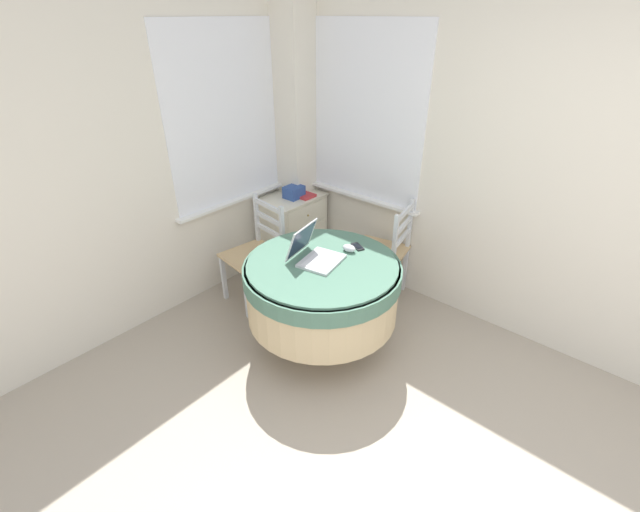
# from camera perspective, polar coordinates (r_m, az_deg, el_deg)

# --- Properties ---
(corner_room_shell) EXTENTS (4.24, 4.71, 2.55)m
(corner_room_shell) POSITION_cam_1_polar(r_m,az_deg,el_deg) (3.02, 0.01, 11.44)
(corner_room_shell) COLOR silver
(corner_room_shell) RESTS_ON ground_plane
(round_dining_table) EXTENTS (1.10, 1.10, 0.73)m
(round_dining_table) POSITION_cam_1_polar(r_m,az_deg,el_deg) (3.04, 0.30, -4.01)
(round_dining_table) COLOR #4C3D2D
(round_dining_table) RESTS_ON ground_plane
(laptop) EXTENTS (0.36, 0.38, 0.25)m
(laptop) POSITION_cam_1_polar(r_m,az_deg,el_deg) (2.95, -0.75, 0.36)
(laptop) COLOR silver
(laptop) RESTS_ON round_dining_table
(computer_mouse) EXTENTS (0.07, 0.10, 0.05)m
(computer_mouse) POSITION_cam_1_polar(r_m,az_deg,el_deg) (3.07, 3.90, 1.05)
(computer_mouse) COLOR silver
(computer_mouse) RESTS_ON round_dining_table
(cell_phone) EXTENTS (0.10, 0.13, 0.01)m
(cell_phone) POSITION_cam_1_polar(r_m,az_deg,el_deg) (3.14, 5.03, 1.27)
(cell_phone) COLOR black
(cell_phone) RESTS_ON round_dining_table
(dining_chair_near_back_window) EXTENTS (0.49, 0.47, 0.89)m
(dining_chair_near_back_window) POSITION_cam_1_polar(r_m,az_deg,el_deg) (3.67, -8.45, 0.31)
(dining_chair_near_back_window) COLOR tan
(dining_chair_near_back_window) RESTS_ON ground_plane
(dining_chair_near_right_window) EXTENTS (0.50, 0.51, 0.89)m
(dining_chair_near_right_window) POSITION_cam_1_polar(r_m,az_deg,el_deg) (3.70, 8.50, 0.55)
(dining_chair_near_right_window) COLOR tan
(dining_chair_near_right_window) RESTS_ON ground_plane
(corner_cabinet) EXTENTS (0.60, 0.43, 0.71)m
(corner_cabinet) POSITION_cam_1_polar(r_m,az_deg,el_deg) (4.24, -3.65, 3.48)
(corner_cabinet) COLOR silver
(corner_cabinet) RESTS_ON ground_plane
(storage_box) EXTENTS (0.17, 0.14, 0.11)m
(storage_box) POSITION_cam_1_polar(r_m,az_deg,el_deg) (4.06, -3.50, 8.52)
(storage_box) COLOR #2D4C93
(storage_box) RESTS_ON corner_cabinet
(book_on_cabinet) EXTENTS (0.16, 0.25, 0.02)m
(book_on_cabinet) POSITION_cam_1_polar(r_m,az_deg,el_deg) (4.11, -2.48, 8.21)
(book_on_cabinet) COLOR #BC3338
(book_on_cabinet) RESTS_ON corner_cabinet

